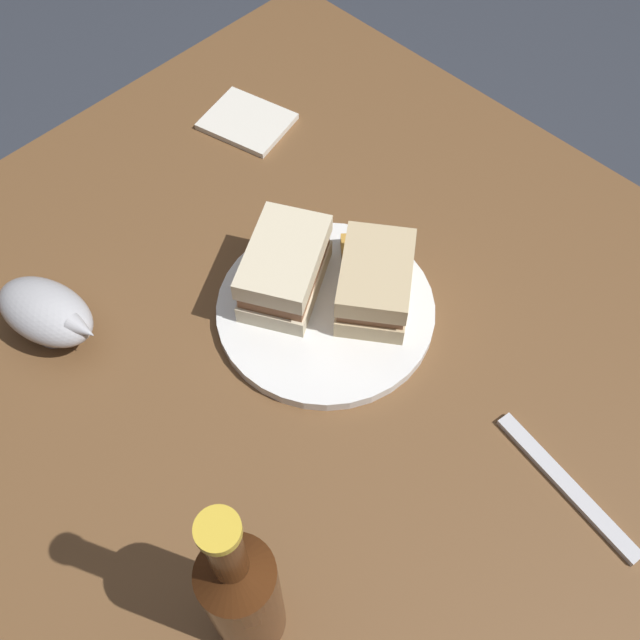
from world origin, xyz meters
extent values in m
plane|color=#333842|center=(0.00, 0.00, 0.00)|extent=(6.00, 6.00, 0.00)
cube|color=brown|center=(0.00, 0.00, 0.36)|extent=(1.01, 0.94, 0.72)
cylinder|color=white|center=(-0.03, 0.05, 0.73)|extent=(0.25, 0.25, 0.01)
cube|color=#CCB284|center=(0.00, 0.09, 0.75)|extent=(0.13, 0.13, 0.03)
cube|color=#8C5B3D|center=(0.00, 0.09, 0.77)|extent=(0.12, 0.13, 0.01)
cube|color=#CCB284|center=(0.00, 0.09, 0.79)|extent=(0.13, 0.13, 0.03)
cube|color=beige|center=(-0.08, 0.04, 0.75)|extent=(0.13, 0.14, 0.02)
cube|color=#8C5B3D|center=(-0.08, 0.04, 0.77)|extent=(0.12, 0.13, 0.02)
cube|color=beige|center=(-0.08, 0.04, 0.79)|extent=(0.13, 0.14, 0.02)
cube|color=#AD702D|center=(-0.08, 0.05, 0.75)|extent=(0.04, 0.04, 0.02)
cube|color=gold|center=(-0.06, 0.12, 0.75)|extent=(0.04, 0.04, 0.02)
cube|color=gold|center=(-0.02, 0.11, 0.75)|extent=(0.03, 0.05, 0.02)
cylinder|color=#B7B7BC|center=(-0.23, -0.18, 0.73)|extent=(0.04, 0.04, 0.02)
ellipsoid|color=#B7B7BC|center=(-0.23, -0.18, 0.77)|extent=(0.13, 0.10, 0.05)
ellipsoid|color=#381E0F|center=(-0.23, -0.18, 0.77)|extent=(0.11, 0.08, 0.02)
cone|color=#B7B7BC|center=(-0.17, -0.17, 0.78)|extent=(0.03, 0.03, 0.02)
cylinder|color=#47230F|center=(0.15, -0.23, 0.81)|extent=(0.06, 0.06, 0.16)
cone|color=#47230F|center=(0.15, -0.23, 0.90)|extent=(0.06, 0.06, 0.02)
cylinder|color=#47230F|center=(0.15, -0.23, 0.95)|extent=(0.03, 0.03, 0.07)
cylinder|color=gold|center=(0.15, -0.23, 0.99)|extent=(0.03, 0.03, 0.01)
cube|color=silver|center=(-0.32, 0.20, 0.73)|extent=(0.13, 0.11, 0.01)
cube|color=silver|center=(0.28, 0.07, 0.73)|extent=(0.18, 0.04, 0.01)
camera|label=1|loc=(0.29, -0.28, 1.42)|focal=41.51mm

